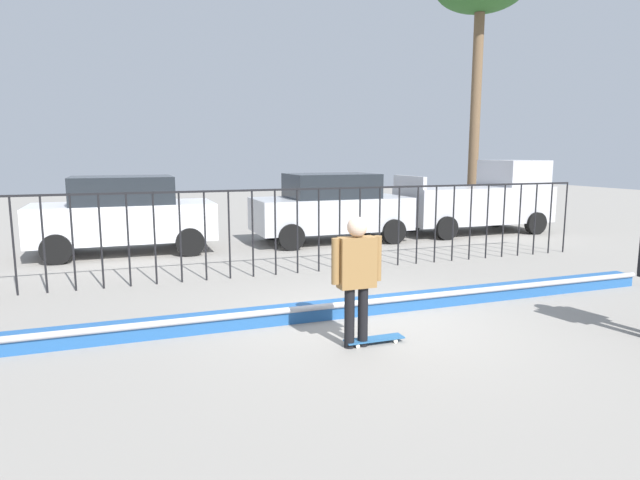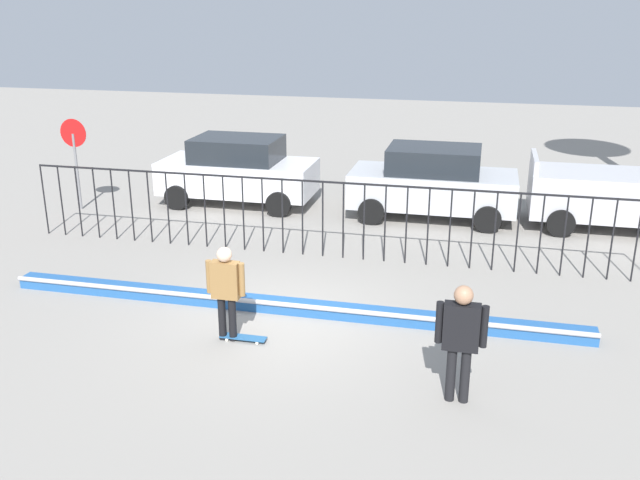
% 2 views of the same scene
% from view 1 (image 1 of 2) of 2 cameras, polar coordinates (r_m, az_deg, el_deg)
% --- Properties ---
extents(ground_plane, '(60.00, 60.00, 0.00)m').
position_cam_1_polar(ground_plane, '(8.10, 5.40, -8.53)').
color(ground_plane, gray).
extents(bowl_coping_ledge, '(11.00, 0.40, 0.27)m').
position_cam_1_polar(bowl_coping_ledge, '(8.44, 4.14, -6.94)').
color(bowl_coping_ledge, '#235699').
rests_on(bowl_coping_ledge, ground).
extents(perimeter_fence, '(14.04, 0.04, 1.75)m').
position_cam_1_polar(perimeter_fence, '(11.06, -2.40, 1.99)').
color(perimeter_fence, black).
rests_on(perimeter_fence, ground).
extents(skateboarder, '(0.68, 0.25, 1.67)m').
position_cam_1_polar(skateboarder, '(6.81, 3.88, -3.15)').
color(skateboarder, black).
rests_on(skateboarder, ground).
extents(skateboard, '(0.80, 0.20, 0.07)m').
position_cam_1_polar(skateboard, '(7.19, 5.72, -10.33)').
color(skateboard, '#26598C').
rests_on(skateboard, ground).
extents(parked_car_white, '(4.30, 2.12, 1.90)m').
position_cam_1_polar(parked_car_white, '(14.19, -19.94, 2.56)').
color(parked_car_white, silver).
rests_on(parked_car_white, ground).
extents(parked_car_silver, '(4.30, 2.12, 1.90)m').
position_cam_1_polar(parked_car_silver, '(15.13, 1.17, 3.48)').
color(parked_car_silver, '#B7BABF').
rests_on(parked_car_silver, ground).
extents(pickup_truck, '(4.70, 2.12, 2.24)m').
position_cam_1_polar(pickup_truck, '(17.67, 16.48, 4.12)').
color(pickup_truck, '#B7B7BC').
rests_on(pickup_truck, ground).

